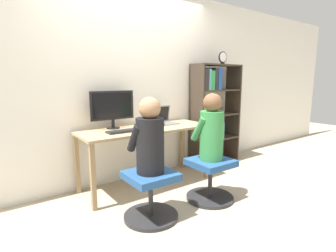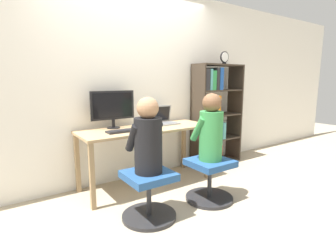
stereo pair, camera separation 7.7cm
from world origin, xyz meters
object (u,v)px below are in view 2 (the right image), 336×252
at_px(office_chair_left, 149,194).
at_px(person_at_monitor, 148,138).
at_px(desktop_monitor, 113,107).
at_px(keyboard, 125,131).
at_px(office_chair_right, 210,178).
at_px(bookshelf, 212,118).
at_px(desk_clock, 225,57).
at_px(person_at_laptop, 211,129).
at_px(laptop, 164,120).

height_order(office_chair_left, person_at_monitor, person_at_monitor).
distance_m(desktop_monitor, keyboard, 0.38).
bearing_deg(office_chair_right, bookshelf, 45.33).
distance_m(person_at_monitor, desk_clock, 2.21).
bearing_deg(keyboard, office_chair_left, -96.34).
bearing_deg(office_chair_left, office_chair_right, -3.21).
bearing_deg(desktop_monitor, desk_clock, -4.54).
relative_size(person_at_laptop, desk_clock, 3.96).
height_order(laptop, person_at_monitor, person_at_monitor).
bearing_deg(desk_clock, keyboard, -175.35).
bearing_deg(bookshelf, desk_clock, -29.27).
relative_size(desktop_monitor, desk_clock, 3.03).
bearing_deg(keyboard, desk_clock, 4.65).
bearing_deg(desktop_monitor, person_at_laptop, -54.11).
height_order(office_chair_left, office_chair_right, same).
relative_size(office_chair_left, person_at_monitor, 0.74).
distance_m(office_chair_left, bookshelf, 1.99).
bearing_deg(person_at_monitor, bookshelf, 27.59).
bearing_deg(office_chair_left, person_at_monitor, 90.00).
bearing_deg(laptop, person_at_laptop, -89.23).
height_order(keyboard, desk_clock, desk_clock).
distance_m(office_chair_left, desk_clock, 2.49).
xyz_separation_m(office_chair_right, person_at_monitor, (-0.78, 0.05, 0.56)).
xyz_separation_m(office_chair_left, bookshelf, (1.70, 0.90, 0.51)).
xyz_separation_m(office_chair_right, desk_clock, (1.07, 0.86, 1.45)).
distance_m(office_chair_right, person_at_laptop, 0.57).
xyz_separation_m(keyboard, office_chair_right, (0.70, -0.72, -0.52)).
xyz_separation_m(office_chair_right, bookshelf, (0.93, 0.94, 0.51)).
distance_m(desktop_monitor, person_at_laptop, 1.25).
bearing_deg(keyboard, person_at_monitor, -96.39).
distance_m(desktop_monitor, bookshelf, 1.67).
height_order(laptop, office_chair_right, laptop).
xyz_separation_m(keyboard, bookshelf, (1.63, 0.22, -0.00)).
relative_size(person_at_laptop, bookshelf, 0.46).
height_order(desktop_monitor, keyboard, desktop_monitor).
xyz_separation_m(desktop_monitor, office_chair_right, (0.72, -1.00, -0.77)).
bearing_deg(person_at_laptop, bookshelf, 45.18).
bearing_deg(office_chair_left, bookshelf, 27.72).
height_order(desktop_monitor, person_at_monitor, desktop_monitor).
distance_m(keyboard, office_chair_right, 1.13).
bearing_deg(person_at_monitor, office_chair_left, -90.00).
bearing_deg(desk_clock, bookshelf, 150.73).
height_order(bookshelf, desk_clock, desk_clock).
relative_size(person_at_monitor, bookshelf, 0.46).
relative_size(keyboard, person_at_laptop, 0.58).
bearing_deg(keyboard, person_at_laptop, -45.37).
relative_size(office_chair_left, person_at_laptop, 0.73).
bearing_deg(bookshelf, office_chair_left, -152.28).
relative_size(office_chair_right, desk_clock, 2.88).
bearing_deg(keyboard, laptop, 16.35).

